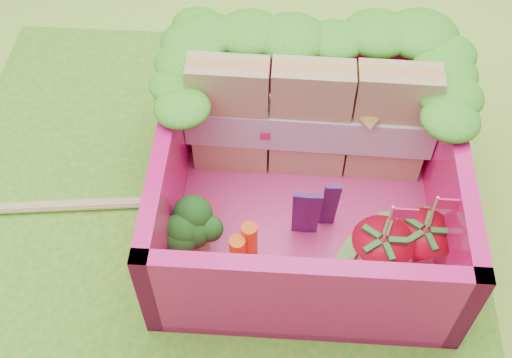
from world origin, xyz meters
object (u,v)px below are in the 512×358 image
object	(u,v)px
bento_box	(307,178)
broccoli	(194,228)
sandwich_stack	(310,121)
strawberry_left	(379,257)
strawberry_right	(420,247)

from	to	relation	value
bento_box	broccoli	distance (m)	0.55
bento_box	sandwich_stack	xyz separation A→B (m)	(0.01, 0.27, 0.09)
strawberry_left	strawberry_right	bearing A→B (deg)	19.91
broccoli	strawberry_right	size ratio (longest dim) A/B	0.63
sandwich_stack	broccoli	distance (m)	0.74
broccoli	bento_box	bearing A→B (deg)	28.82
sandwich_stack	broccoli	xyz separation A→B (m)	(-0.49, -0.53, -0.14)
broccoli	strawberry_right	world-z (taller)	strawberry_right
sandwich_stack	strawberry_right	xyz separation A→B (m)	(0.49, -0.54, -0.18)
strawberry_left	broccoli	bearing A→B (deg)	174.87
broccoli	sandwich_stack	bearing A→B (deg)	47.75
strawberry_right	bento_box	bearing A→B (deg)	151.23
bento_box	sandwich_stack	bearing A→B (deg)	88.92
bento_box	strawberry_right	distance (m)	0.57
bento_box	strawberry_left	size ratio (longest dim) A/B	2.60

